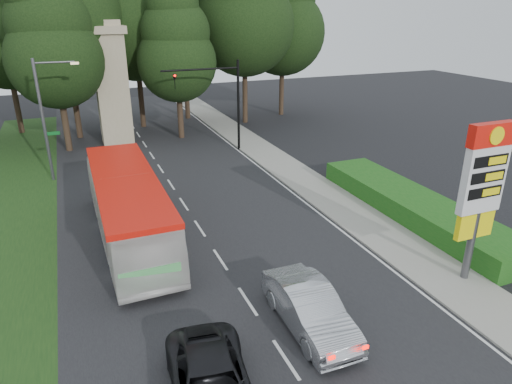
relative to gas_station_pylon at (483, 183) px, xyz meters
name	(u,v)px	position (x,y,z in m)	size (l,w,h in m)	color
ground	(293,370)	(-9.20, -1.99, -4.45)	(120.00, 120.00, 0.00)	black
road_surface	(195,221)	(-9.20, 10.01, -4.44)	(14.00, 80.00, 0.02)	black
sidewalk_right	(330,198)	(-0.70, 10.01, -4.39)	(3.00, 80.00, 0.12)	gray
grass_verge_left	(11,207)	(-18.70, 16.01, -4.44)	(5.00, 50.00, 0.02)	#193814
hedge	(414,206)	(2.30, 6.01, -3.85)	(3.00, 14.00, 1.20)	#165115
gas_station_pylon	(483,183)	(0.00, 0.00, 0.00)	(2.10, 0.45, 6.85)	#59595E
traffic_signal_mast	(222,94)	(-3.52, 22.00, 0.22)	(6.10, 0.35, 7.20)	black
streetlight_signs	(46,115)	(-16.19, 20.01, -0.01)	(2.75, 0.98, 8.00)	#59595E
monument	(112,83)	(-11.20, 28.01, 0.66)	(3.00, 3.00, 10.05)	tan
tree_west_near	(0,19)	(-19.20, 35.01, 5.57)	(8.40, 8.40, 16.50)	#2D2116
tree_center_right	(132,7)	(-8.20, 33.01, 6.57)	(9.24, 9.24, 18.15)	#2D2116
tree_east_near	(183,21)	(-3.20, 35.01, 5.23)	(8.12, 8.12, 15.95)	#2D2116
tree_east_mid	(244,3)	(1.80, 31.01, 6.91)	(9.52, 9.52, 18.70)	#2D2116
tree_far_east	(283,14)	(6.80, 33.01, 5.90)	(8.68, 8.68, 17.05)	#2D2116
tree_monument_left	(52,40)	(-15.20, 27.01, 4.23)	(7.28, 7.28, 14.30)	#2D2116
tree_monument_right	(176,45)	(-5.70, 27.51, 3.56)	(6.72, 6.72, 13.20)	#2D2116
transit_bus	(129,209)	(-12.70, 9.11, -2.78)	(2.80, 11.97, 3.34)	white
sedan_silver	(310,308)	(-7.70, -0.29, -3.63)	(1.74, 4.99, 1.64)	#B4B6BC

